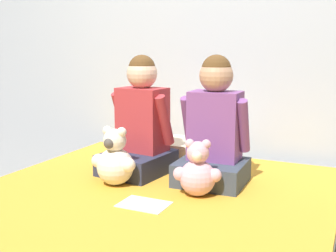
% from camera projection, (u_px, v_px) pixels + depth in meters
% --- Properties ---
extents(wall_behind_bed, '(8.00, 0.06, 2.50)m').
position_uv_depth(wall_behind_bed, '(218.00, 28.00, 2.66)').
color(wall_behind_bed, silver).
rests_on(wall_behind_bed, ground_plane).
extents(bed, '(1.64, 1.91, 0.46)m').
position_uv_depth(bed, '(135.00, 252.00, 1.87)').
color(bed, '#473828').
rests_on(bed, ground_plane).
extents(child_on_left, '(0.36, 0.39, 0.63)m').
position_uv_depth(child_on_left, '(140.00, 125.00, 2.25)').
color(child_on_left, '#282D47').
rests_on(child_on_left, bed).
extents(child_on_right, '(0.34, 0.32, 0.63)m').
position_uv_depth(child_on_right, '(214.00, 129.00, 2.07)').
color(child_on_right, '#384251').
rests_on(child_on_right, bed).
extents(teddy_bear_held_by_left_child, '(0.24, 0.18, 0.29)m').
position_uv_depth(teddy_bear_held_by_left_child, '(115.00, 161.00, 2.05)').
color(teddy_bear_held_by_left_child, silver).
rests_on(teddy_bear_held_by_left_child, bed).
extents(teddy_bear_held_by_right_child, '(0.21, 0.16, 0.26)m').
position_uv_depth(teddy_bear_held_by_right_child, '(198.00, 172.00, 1.90)').
color(teddy_bear_held_by_right_child, '#DBA3B2').
rests_on(teddy_bear_held_by_right_child, bed).
extents(pillow_at_headboard, '(0.45, 0.31, 0.11)m').
position_uv_depth(pillow_at_headboard, '(198.00, 151.00, 2.51)').
color(pillow_at_headboard, beige).
rests_on(pillow_at_headboard, bed).
extents(sign_card, '(0.21, 0.15, 0.00)m').
position_uv_depth(sign_card, '(144.00, 204.00, 1.80)').
color(sign_card, white).
rests_on(sign_card, bed).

